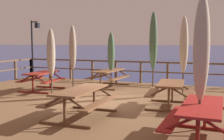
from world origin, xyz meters
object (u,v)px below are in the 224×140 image
picnic_table_back_right (202,114)px  picnic_table_mid_centre (81,96)px  picnic_table_front_right (171,89)px  picnic_table_mid_left (109,74)px  lamp_post_hooked (34,41)px  patio_umbrella_tall_mid_left (184,45)px  patio_umbrella_tall_back_left (111,52)px  patio_umbrella_short_mid (73,48)px  patio_umbrella_short_back (51,53)px  patio_umbrella_tall_front (201,49)px  patio_umbrella_tall_mid_right (153,41)px  picnic_table_front_left (42,77)px

picnic_table_back_right → picnic_table_mid_centre: bearing=166.3°
picnic_table_mid_centre → picnic_table_front_right: bearing=46.0°
picnic_table_mid_left → lamp_post_hooked: size_ratio=0.65×
patio_umbrella_tall_mid_left → patio_umbrella_tall_back_left: patio_umbrella_tall_mid_left is taller
lamp_post_hooked → picnic_table_front_right: bearing=-26.3°
patio_umbrella_short_mid → patio_umbrella_tall_back_left: (1.52, 0.79, -0.20)m
patio_umbrella_tall_back_left → patio_umbrella_short_back: bearing=-115.8°
picnic_table_mid_centre → picnic_table_mid_left: bearing=104.0°
picnic_table_mid_centre → picnic_table_back_right: 3.24m
picnic_table_mid_centre → patio_umbrella_tall_mid_left: size_ratio=0.71×
picnic_table_front_right → patio_umbrella_tall_front: bearing=-69.4°
picnic_table_mid_centre → picnic_table_mid_left: size_ratio=1.02×
patio_umbrella_short_mid → patio_umbrella_tall_mid_left: patio_umbrella_tall_mid_left is taller
patio_umbrella_tall_front → patio_umbrella_tall_mid_right: patio_umbrella_tall_mid_right is taller
picnic_table_front_right → picnic_table_front_left: bearing=169.4°
patio_umbrella_tall_front → lamp_post_hooked: (-9.22, 6.85, 0.24)m
patio_umbrella_tall_mid_left → patio_umbrella_tall_back_left: 3.44m
patio_umbrella_short_mid → lamp_post_hooked: size_ratio=0.87×
patio_umbrella_short_back → patio_umbrella_tall_mid_right: 3.99m
picnic_table_front_right → picnic_table_mid_left: size_ratio=0.90×
patio_umbrella_tall_front → patio_umbrella_short_back: bearing=151.0°
patio_umbrella_short_back → patio_umbrella_tall_front: bearing=-29.0°
patio_umbrella_tall_mid_left → picnic_table_mid_centre: bearing=-116.3°
picnic_table_back_right → picnic_table_mid_left: same height
patio_umbrella_tall_mid_right → lamp_post_hooked: (-7.05, 1.77, 0.07)m
picnic_table_mid_centre → patio_umbrella_short_back: (-2.53, 2.39, 1.04)m
patio_umbrella_tall_back_left → patio_umbrella_tall_mid_right: size_ratio=0.77×
patio_umbrella_tall_back_left → patio_umbrella_tall_mid_right: (2.12, -0.80, 0.48)m
patio_umbrella_short_mid → lamp_post_hooked: bearing=152.6°
picnic_table_back_right → lamp_post_hooked: size_ratio=0.66×
picnic_table_mid_centre → picnic_table_back_right: (3.14, -0.77, 0.00)m
patio_umbrella_tall_front → patio_umbrella_tall_mid_right: size_ratio=0.92×
picnic_table_mid_left → patio_umbrella_tall_front: patio_umbrella_tall_front is taller
patio_umbrella_tall_mid_right → picnic_table_front_right: bearing=-63.9°
picnic_table_mid_centre → picnic_table_mid_left: (-1.27, 5.08, -0.00)m
picnic_table_front_right → lamp_post_hooked: bearing=153.7°
picnic_table_front_left → patio_umbrella_tall_mid_left: size_ratio=0.61×
patio_umbrella_short_mid → patio_umbrella_tall_mid_right: size_ratio=0.86×
picnic_table_front_left → picnic_table_mid_left: 2.96m
patio_umbrella_tall_mid_left → lamp_post_hooked: lamp_post_hooked is taller
picnic_table_mid_left → patio_umbrella_tall_mid_right: bearing=-18.2°
patio_umbrella_short_back → patio_umbrella_short_mid: bearing=95.5°
picnic_table_front_left → lamp_post_hooked: size_ratio=0.57×
picnic_table_back_right → patio_umbrella_short_back: 6.57m
patio_umbrella_tall_mid_right → patio_umbrella_tall_back_left: bearing=159.4°
picnic_table_front_right → picnic_table_mid_left: (-3.30, 2.97, 0.01)m
lamp_post_hooked → patio_umbrella_tall_mid_right: bearing=-14.1°
patio_umbrella_tall_mid_left → lamp_post_hooked: bearing=167.3°
patio_umbrella_tall_front → picnic_table_front_left: bearing=149.6°
patio_umbrella_short_mid → patio_umbrella_tall_mid_left: size_ratio=0.93×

